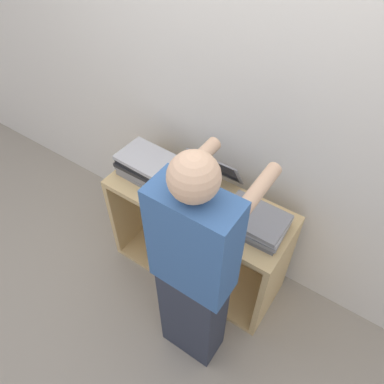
{
  "coord_description": "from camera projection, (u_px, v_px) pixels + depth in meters",
  "views": [
    {
      "loc": [
        0.83,
        -1.05,
        2.44
      ],
      "look_at": [
        0.0,
        0.16,
        0.89
      ],
      "focal_mm": 35.0,
      "sensor_mm": 36.0,
      "label": 1
    }
  ],
  "objects": [
    {
      "name": "laptop_stack_left",
      "position": [
        148.0,
        166.0,
        2.35
      ],
      "size": [
        0.36,
        0.26,
        0.15
      ],
      "color": "gray",
      "rests_on": "cart"
    },
    {
      "name": "ground_plane",
      "position": [
        180.0,
        290.0,
        2.69
      ],
      "size": [
        12.0,
        12.0,
        0.0
      ],
      "primitive_type": "plane",
      "color": "#9E9384"
    },
    {
      "name": "cart",
      "position": [
        203.0,
        231.0,
        2.57
      ],
      "size": [
        1.18,
        0.46,
        0.77
      ],
      "color": "tan",
      "rests_on": "ground_plane"
    },
    {
      "name": "person",
      "position": [
        194.0,
        274.0,
        1.87
      ],
      "size": [
        0.4,
        0.52,
        1.58
      ],
      "color": "#2D3342",
      "rests_on": "ground_plane"
    },
    {
      "name": "laptop_open",
      "position": [
        204.0,
        187.0,
        2.26
      ],
      "size": [
        0.35,
        0.37,
        0.23
      ],
      "color": "gray",
      "rests_on": "cart"
    },
    {
      "name": "wall_back",
      "position": [
        231.0,
        112.0,
        2.13
      ],
      "size": [
        8.0,
        0.05,
        2.4
      ],
      "color": "silver",
      "rests_on": "ground_plane"
    },
    {
      "name": "laptop_stack_right",
      "position": [
        255.0,
        221.0,
        2.07
      ],
      "size": [
        0.36,
        0.26,
        0.1
      ],
      "color": "slate",
      "rests_on": "cart"
    }
  ]
}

